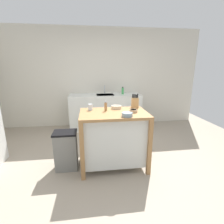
{
  "coord_description": "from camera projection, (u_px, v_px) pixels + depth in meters",
  "views": [
    {
      "loc": [
        -0.33,
        -2.35,
        1.6
      ],
      "look_at": [
        0.03,
        0.33,
        0.87
      ],
      "focal_mm": 26.86,
      "sensor_mm": 36.0,
      "label": 1
    }
  ],
  "objects": [
    {
      "name": "wall_back",
      "position": [
        101.0,
        78.0,
        4.59
      ],
      "size": [
        5.4,
        0.1,
        2.6
      ],
      "primitive_type": "cube",
      "color": "beige",
      "rests_on": "ground"
    },
    {
      "name": "sink_counter",
      "position": [
        105.0,
        111.0,
        4.48
      ],
      "size": [
        1.85,
        0.6,
        0.9
      ],
      "color": "silver",
      "rests_on": "ground"
    },
    {
      "name": "ground_plane",
      "position": [
        113.0,
        169.0,
        2.71
      ],
      "size": [
        6.4,
        6.4,
        0.0
      ],
      "primitive_type": "plane",
      "color": "gray",
      "rests_on": "ground"
    },
    {
      "name": "drinking_cup",
      "position": [
        90.0,
        107.0,
        2.71
      ],
      "size": [
        0.07,
        0.07,
        0.1
      ],
      "color": "silver",
      "rests_on": "kitchen_island"
    },
    {
      "name": "bottle_dish_soap",
      "position": [
        123.0,
        91.0,
        4.39
      ],
      "size": [
        0.06,
        0.06,
        0.19
      ],
      "color": "green",
      "rests_on": "sink_counter"
    },
    {
      "name": "knife_block",
      "position": [
        135.0,
        102.0,
        2.87
      ],
      "size": [
        0.11,
        0.09,
        0.24
      ],
      "color": "tan",
      "rests_on": "kitchen_island"
    },
    {
      "name": "sink_faucet",
      "position": [
        105.0,
        90.0,
        4.47
      ],
      "size": [
        0.02,
        0.02,
        0.22
      ],
      "color": "#B7BCC1",
      "rests_on": "sink_counter"
    },
    {
      "name": "bowl_ceramic_wide",
      "position": [
        116.0,
        107.0,
        2.82
      ],
      "size": [
        0.17,
        0.17,
        0.05
      ],
      "color": "beige",
      "rests_on": "kitchen_island"
    },
    {
      "name": "trash_bin",
      "position": [
        66.0,
        150.0,
        2.67
      ],
      "size": [
        0.36,
        0.28,
        0.63
      ],
      "color": "slate",
      "rests_on": "ground"
    },
    {
      "name": "bowl_ceramic_small",
      "position": [
        133.0,
        111.0,
        2.59
      ],
      "size": [
        0.12,
        0.12,
        0.04
      ],
      "color": "tan",
      "rests_on": "kitchen_island"
    },
    {
      "name": "bowl_stoneware_deep",
      "position": [
        127.0,
        114.0,
        2.37
      ],
      "size": [
        0.16,
        0.16,
        0.06
      ],
      "color": "gray",
      "rests_on": "kitchen_island"
    },
    {
      "name": "kitchen_island",
      "position": [
        114.0,
        136.0,
        2.71
      ],
      "size": [
        1.05,
        0.7,
        0.92
      ],
      "color": "#9E7042",
      "rests_on": "ground"
    },
    {
      "name": "pepper_grinder",
      "position": [
        106.0,
        106.0,
        2.66
      ],
      "size": [
        0.04,
        0.04,
        0.16
      ],
      "color": "#9E7042",
      "rests_on": "kitchen_island"
    }
  ]
}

